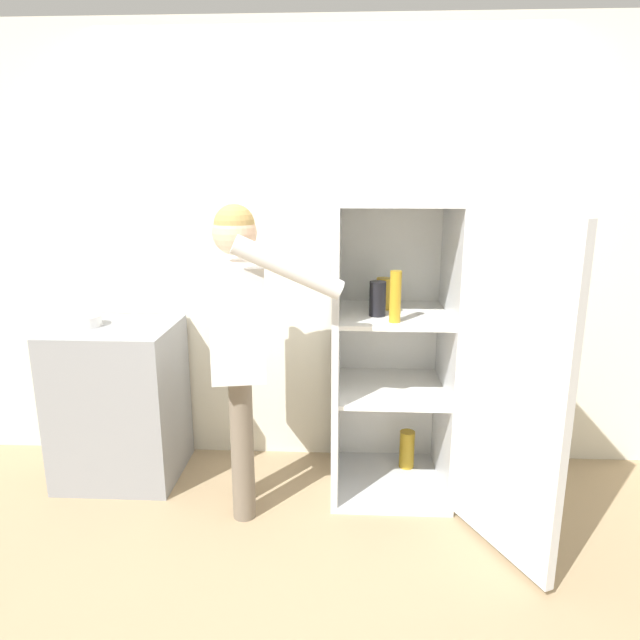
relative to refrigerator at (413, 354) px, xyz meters
The scene contains 6 objects.
ground_plane 1.08m from the refrigerator, 133.29° to the right, with size 12.00×12.00×0.00m, color tan.
wall_back 0.82m from the refrigerator, 137.21° to the left, with size 7.00×0.06×2.55m.
refrigerator is the anchor object (origin of this frame).
person 0.92m from the refrigerator, 167.52° to the right, with size 0.70×0.60×1.59m.
counter 1.69m from the refrigerator, behind, with size 0.66×0.58×0.90m.
bowl 1.82m from the refrigerator, behind, with size 0.19×0.19×0.06m.
Camera 1 is at (0.15, -2.36, 1.72)m, focal length 32.00 mm.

